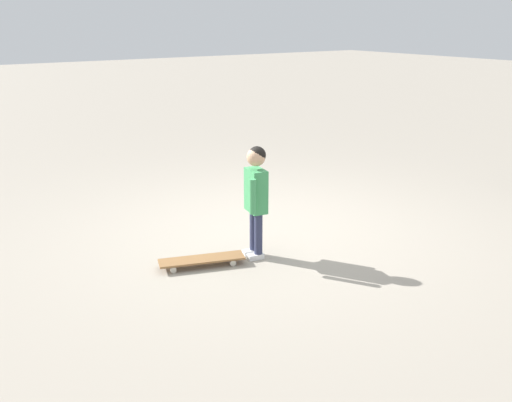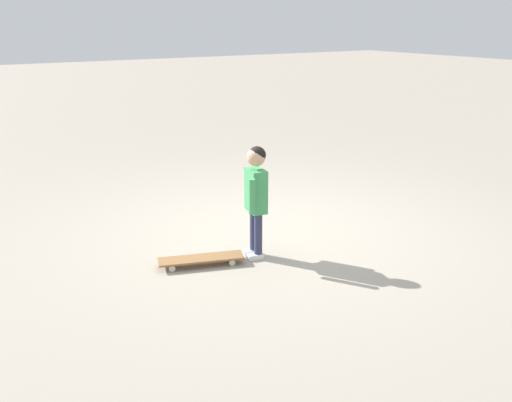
# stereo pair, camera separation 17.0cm
# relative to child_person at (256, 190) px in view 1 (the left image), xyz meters

# --- Properties ---
(ground_plane) EXTENTS (50.00, 50.00, 0.00)m
(ground_plane) POSITION_rel_child_person_xyz_m (-0.51, 0.52, -0.66)
(ground_plane) COLOR #9E9384
(child_person) EXTENTS (0.33, 0.27, 1.06)m
(child_person) POSITION_rel_child_person_xyz_m (0.00, 0.00, 0.00)
(child_person) COLOR #2D3351
(child_person) RESTS_ON ground
(skateboard) EXTENTS (0.43, 0.79, 0.07)m
(skateboard) POSITION_rel_child_person_xyz_m (-0.10, -0.53, -0.60)
(skateboard) COLOR olive
(skateboard) RESTS_ON ground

